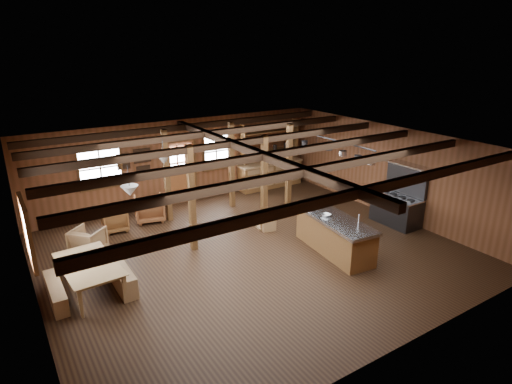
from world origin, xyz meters
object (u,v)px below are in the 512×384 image
dining_table (92,277)px  armchair_b (149,208)px  commercial_range (398,204)px  armchair_c (88,241)px  armchair_a (115,220)px  kitchen_island (334,235)px

dining_table → armchair_b: bearing=-41.0°
commercial_range → armchair_c: (-8.23, 2.97, -0.27)m
armchair_a → armchair_b: bearing=-165.2°
commercial_range → dining_table: bearing=173.0°
kitchen_island → dining_table: kitchen_island is taller
dining_table → armchair_b: (2.38, 3.14, 0.05)m
armchair_b → armchair_a: bearing=23.2°
dining_table → armchair_a: dining_table is taller
armchair_a → armchair_b: armchair_b is taller
armchair_a → armchair_c: 1.40m
armchair_c → kitchen_island: bearing=-163.8°
armchair_c → armchair_b: bearing=-101.3°
armchair_a → commercial_range: bearing=156.2°
kitchen_island → commercial_range: commercial_range is taller
commercial_range → armchair_c: 8.75m
kitchen_island → armchair_a: size_ratio=3.71×
dining_table → armchair_c: same height
commercial_range → armchair_a: commercial_range is taller
armchair_a → armchair_c: bearing=52.0°
armchair_b → kitchen_island: bearing=139.4°
dining_table → commercial_range: bearing=-100.8°
kitchen_island → armchair_b: kitchen_island is taller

